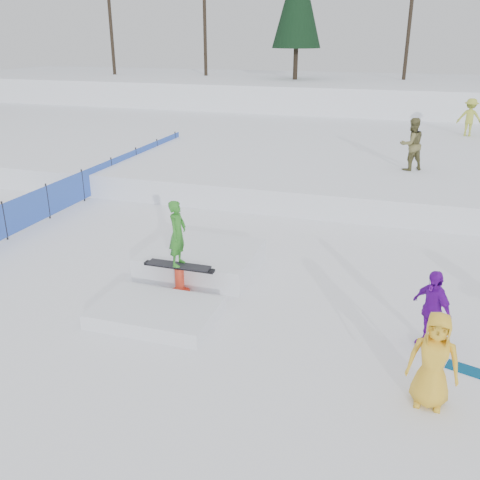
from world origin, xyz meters
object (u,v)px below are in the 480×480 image
(walker_olive, at_px, (411,144))
(jib_rail_feature, at_px, (190,270))
(safety_fence, at_px, (83,185))
(spectator_purple, at_px, (431,309))
(walker_ygreen, at_px, (470,117))
(spectator_yellow, at_px, (434,360))

(walker_olive, bearing_deg, jib_rail_feature, 29.63)
(safety_fence, bearing_deg, spectator_purple, -28.43)
(spectator_purple, bearing_deg, walker_ygreen, 131.38)
(safety_fence, xyz_separation_m, spectator_yellow, (11.00, -7.66, 0.23))
(spectator_purple, height_order, jib_rail_feature, jib_rail_feature)
(spectator_purple, height_order, spectator_yellow, spectator_yellow)
(safety_fence, distance_m, walker_ygreen, 17.87)
(walker_olive, distance_m, spectator_purple, 10.53)
(walker_olive, relative_size, walker_ygreen, 1.06)
(spectator_yellow, bearing_deg, walker_ygreen, 88.12)
(safety_fence, xyz_separation_m, walker_olive, (10.39, 4.51, 1.16))
(walker_ygreen, bearing_deg, spectator_purple, 92.05)
(walker_ygreen, bearing_deg, walker_olive, 80.26)
(spectator_yellow, distance_m, jib_rail_feature, 5.90)
(spectator_yellow, relative_size, jib_rail_feature, 0.35)
(safety_fence, bearing_deg, jib_rail_feature, -39.26)
(spectator_purple, xyz_separation_m, spectator_yellow, (0.00, -1.71, 0.03))
(safety_fence, relative_size, jib_rail_feature, 3.64)
(safety_fence, xyz_separation_m, spectator_purple, (11.00, -5.96, 0.20))
(spectator_purple, distance_m, jib_rail_feature, 5.28)
(walker_olive, relative_size, spectator_yellow, 1.17)
(walker_olive, xyz_separation_m, walker_ygreen, (2.49, 7.82, -0.05))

